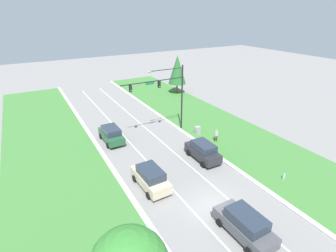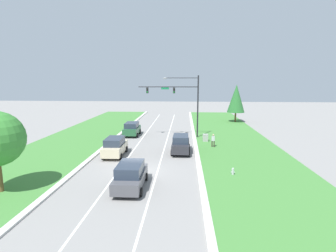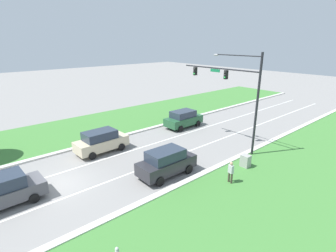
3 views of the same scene
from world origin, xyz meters
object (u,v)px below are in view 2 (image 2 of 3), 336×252
charcoal_suv (181,144)px  conifer_near_right_tree (236,98)px  fire_hydrant (233,172)px  utility_cabinet (205,138)px  pedestrian (213,140)px  forest_suv (132,129)px  graphite_suv (130,175)px  champagne_suv (115,146)px  traffic_signal_mast (181,97)px

charcoal_suv → conifer_near_right_tree: conifer_near_right_tree is taller
charcoal_suv → fire_hydrant: 8.48m
utility_cabinet → fire_hydrant: 12.72m
pedestrian → utility_cabinet: bearing=-66.0°
forest_suv → conifer_near_right_tree: (17.95, 13.75, 3.69)m
graphite_suv → champagne_suv: size_ratio=1.02×
graphite_suv → champagne_suv: bearing=111.5°
forest_suv → utility_cabinet: 11.31m
champagne_suv → conifer_near_right_tree: size_ratio=0.65×
utility_cabinet → pedestrian: pedestrian is taller
charcoal_suv → forest_suv: bearing=130.2°
forest_suv → graphite_suv: 19.68m
traffic_signal_mast → champagne_suv: (-7.17, -9.77, -4.87)m
fire_hydrant → charcoal_suv: bearing=123.5°
conifer_near_right_tree → graphite_suv: bearing=-113.2°
traffic_signal_mast → forest_suv: (-7.43, 0.97, -4.88)m
traffic_signal_mast → forest_suv: traffic_signal_mast is taller
fire_hydrant → champagne_suv: bearing=155.5°
forest_suv → conifer_near_right_tree: bearing=36.9°
champagne_suv → conifer_near_right_tree: 30.43m
forest_suv → utility_cabinet: forest_suv is taller
champagne_suv → fire_hydrant: 13.09m
champagne_suv → pedestrian: champagne_suv is taller
pedestrian → conifer_near_right_tree: conifer_near_right_tree is taller
graphite_suv → conifer_near_right_tree: (14.18, 33.07, 3.71)m
utility_cabinet → charcoal_suv: bearing=-120.2°
forest_suv → pedestrian: bearing=-30.2°
champagne_suv → pedestrian: (11.19, 4.23, -0.10)m
forest_suv → conifer_near_right_tree: conifer_near_right_tree is taller
pedestrian → conifer_near_right_tree: size_ratio=0.23×
fire_hydrant → conifer_near_right_tree: conifer_near_right_tree is taller
fire_hydrant → forest_suv: bearing=127.0°
traffic_signal_mast → charcoal_suv: bearing=-89.6°
traffic_signal_mast → utility_cabinet: traffic_signal_mast is taller
utility_cabinet → conifer_near_right_tree: conifer_near_right_tree is taller
traffic_signal_mast → charcoal_suv: size_ratio=1.93×
champagne_suv → utility_cabinet: bearing=33.0°
champagne_suv → graphite_suv: bearing=-69.3°
charcoal_suv → champagne_suv: 7.41m
utility_cabinet → fire_hydrant: (1.41, -12.64, -0.19)m
graphite_suv → conifer_near_right_tree: bearing=66.0°
traffic_signal_mast → conifer_near_right_tree: (10.53, 14.72, -1.20)m
graphite_suv → champagne_suv: champagne_suv is taller
champagne_suv → charcoal_suv: bearing=11.2°
utility_cabinet → fire_hydrant: size_ratio=1.52×
graphite_suv → utility_cabinet: graphite_suv is taller
fire_hydrant → graphite_suv: bearing=-159.3°
graphite_suv → utility_cabinet: 17.28m
conifer_near_right_tree → utility_cabinet: bearing=-112.7°
utility_cabinet → champagne_suv: bearing=-145.4°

